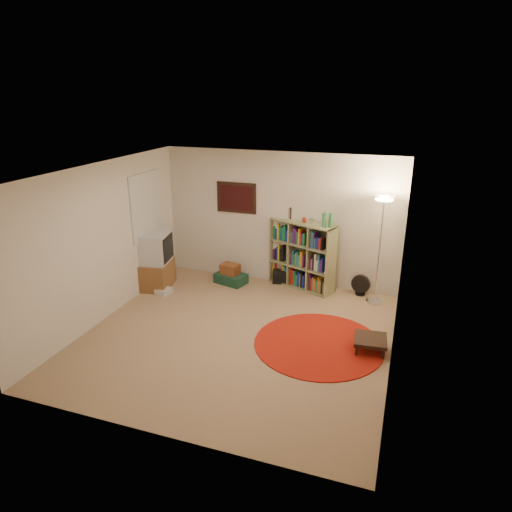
# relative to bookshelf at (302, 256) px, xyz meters

# --- Properties ---
(room) EXTENTS (4.54, 4.54, 2.54)m
(room) POSITION_rel_bookshelf_xyz_m (-0.53, -2.09, 0.64)
(room) COLOR #9B7B5B
(room) RESTS_ON ground
(bookshelf) EXTENTS (1.32, 0.80, 1.53)m
(bookshelf) POSITION_rel_bookshelf_xyz_m (0.00, 0.00, 0.00)
(bookshelf) COLOR #85875A
(bookshelf) RESTS_ON ground
(floor_lamp) EXTENTS (0.40, 0.40, 1.91)m
(floor_lamp) POSITION_rel_bookshelf_xyz_m (1.40, -0.25, 0.97)
(floor_lamp) COLOR silver
(floor_lamp) RESTS_ON ground
(floor_fan) EXTENTS (0.35, 0.21, 0.39)m
(floor_fan) POSITION_rel_bookshelf_xyz_m (1.12, -0.04, -0.42)
(floor_fan) COLOR black
(floor_fan) RESTS_ON ground
(tv_stand) EXTENTS (0.63, 0.81, 1.06)m
(tv_stand) POSITION_rel_bookshelf_xyz_m (-2.57, -0.89, -0.10)
(tv_stand) COLOR brown
(tv_stand) RESTS_ON ground
(dvd_box) EXTENTS (0.35, 0.31, 0.10)m
(dvd_box) POSITION_rel_bookshelf_xyz_m (-2.32, -1.14, -0.57)
(dvd_box) COLOR silver
(dvd_box) RESTS_ON ground
(suitcase) EXTENTS (0.66, 0.51, 0.19)m
(suitcase) POSITION_rel_bookshelf_xyz_m (-1.31, -0.29, -0.52)
(suitcase) COLOR #153A2A
(suitcase) RESTS_ON ground
(wicker_basket) EXTENTS (0.38, 0.31, 0.19)m
(wicker_basket) POSITION_rel_bookshelf_xyz_m (-1.33, -0.28, -0.33)
(wicker_basket) COLOR brown
(wicker_basket) RESTS_ON suitcase
(duffel_bag) EXTENTS (0.42, 0.37, 0.26)m
(duffel_bag) POSITION_rel_bookshelf_xyz_m (-0.37, 0.09, -0.49)
(duffel_bag) COLOR black
(duffel_bag) RESTS_ON ground
(red_rug) EXTENTS (1.90, 1.90, 0.02)m
(red_rug) POSITION_rel_bookshelf_xyz_m (0.75, -1.98, -0.61)
(red_rug) COLOR #98150B
(red_rug) RESTS_ON ground
(side_table) EXTENTS (0.49, 0.49, 0.21)m
(side_table) POSITION_rel_bookshelf_xyz_m (1.48, -1.91, -0.44)
(side_table) COLOR black
(side_table) RESTS_ON ground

